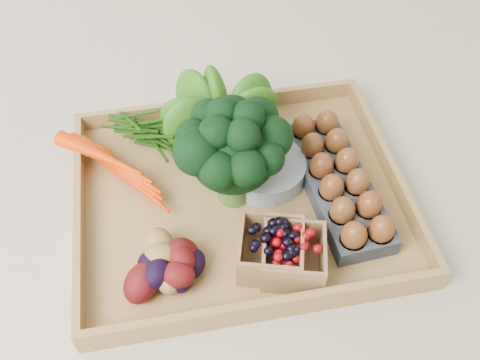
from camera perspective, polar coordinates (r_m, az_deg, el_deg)
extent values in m
plane|color=beige|center=(0.93, 0.00, -2.35)|extent=(4.00, 4.00, 0.00)
cube|color=#AE8649|center=(0.93, 0.00, -2.07)|extent=(0.55, 0.45, 0.01)
sphere|color=#1A5B0E|center=(0.95, -1.93, 6.80)|extent=(0.15, 0.15, 0.15)
cylinder|color=#8C9EA5|center=(0.94, 2.72, 1.16)|extent=(0.14, 0.14, 0.04)
cube|color=#3C444C|center=(0.93, 10.29, -0.53)|extent=(0.12, 0.30, 0.03)
cube|color=black|center=(0.82, 3.28, -7.53)|extent=(0.12, 0.12, 0.07)
cube|color=maroon|center=(0.82, 5.69, -8.11)|extent=(0.12, 0.12, 0.06)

